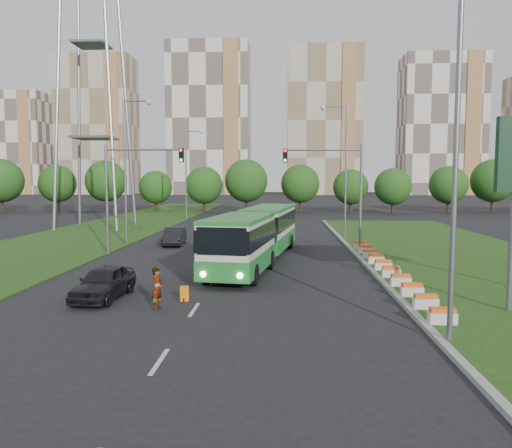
# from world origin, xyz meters

# --- Properties ---
(ground) EXTENTS (360.00, 360.00, 0.00)m
(ground) POSITION_xyz_m (0.00, 0.00, 0.00)
(ground) COLOR black
(ground) RESTS_ON ground
(grass_median) EXTENTS (14.00, 60.00, 0.15)m
(grass_median) POSITION_xyz_m (13.00, 8.00, 0.07)
(grass_median) COLOR #1D3F12
(grass_median) RESTS_ON ground
(median_kerb) EXTENTS (0.30, 60.00, 0.18)m
(median_kerb) POSITION_xyz_m (6.05, 8.00, 0.09)
(median_kerb) COLOR gray
(median_kerb) RESTS_ON ground
(left_verge) EXTENTS (12.00, 110.00, 0.10)m
(left_verge) POSITION_xyz_m (-18.00, 25.00, 0.05)
(left_verge) COLOR #1D3F12
(left_verge) RESTS_ON ground
(lane_markings) EXTENTS (0.20, 100.00, 0.01)m
(lane_markings) POSITION_xyz_m (-3.00, 20.00, 0.00)
(lane_markings) COLOR #B8B7B0
(lane_markings) RESTS_ON ground
(flower_planters) EXTENTS (1.10, 20.30, 0.60)m
(flower_planters) POSITION_xyz_m (6.70, 1.90, 0.45)
(flower_planters) COLOR silver
(flower_planters) RESTS_ON grass_median
(traffic_mast_median) EXTENTS (5.76, 0.32, 8.00)m
(traffic_mast_median) POSITION_xyz_m (4.78, 10.00, 5.35)
(traffic_mast_median) COLOR slate
(traffic_mast_median) RESTS_ON ground
(traffic_mast_left) EXTENTS (5.76, 0.32, 8.00)m
(traffic_mast_left) POSITION_xyz_m (-10.38, 9.00, 5.35)
(traffic_mast_left) COLOR slate
(traffic_mast_left) RESTS_ON ground
(street_lamps) EXTENTS (36.00, 60.00, 12.00)m
(street_lamps) POSITION_xyz_m (-3.00, 10.00, 6.00)
(street_lamps) COLOR slate
(street_lamps) RESTS_ON ground
(transmission_pylon) EXTENTS (12.00, 12.00, 44.00)m
(transmission_pylon) POSITION_xyz_m (-20.00, 28.00, 22.00)
(transmission_pylon) COLOR slate
(transmission_pylon) RESTS_ON ground
(tree_line) EXTENTS (120.00, 8.00, 9.00)m
(tree_line) POSITION_xyz_m (10.00, 55.00, 4.50)
(tree_line) COLOR #194612
(tree_line) RESTS_ON ground
(apartment_tower_west) EXTENTS (26.00, 15.00, 48.00)m
(apartment_tower_west) POSITION_xyz_m (-65.00, 150.00, 24.00)
(apartment_tower_west) COLOR #B9AD95
(apartment_tower_west) RESTS_ON ground
(apartment_tower_cwest) EXTENTS (28.00, 15.00, 52.00)m
(apartment_tower_cwest) POSITION_xyz_m (-25.00, 150.00, 26.00)
(apartment_tower_cwest) COLOR silver
(apartment_tower_cwest) RESTS_ON ground
(apartment_tower_ceast) EXTENTS (25.00, 15.00, 50.00)m
(apartment_tower_ceast) POSITION_xyz_m (15.00, 150.00, 25.00)
(apartment_tower_ceast) COLOR #B9AD95
(apartment_tower_ceast) RESTS_ON ground
(apartment_tower_east) EXTENTS (27.00, 15.00, 47.00)m
(apartment_tower_east) POSITION_xyz_m (55.00, 150.00, 23.50)
(apartment_tower_east) COLOR silver
(apartment_tower_east) RESTS_ON ground
(midrise_west) EXTENTS (22.00, 14.00, 36.00)m
(midrise_west) POSITION_xyz_m (-95.00, 150.00, 18.00)
(midrise_west) COLOR silver
(midrise_west) RESTS_ON ground
(articulated_bus) EXTENTS (2.83, 18.17, 2.99)m
(articulated_bus) POSITION_xyz_m (-1.04, 6.41, 1.83)
(articulated_bus) COLOR beige
(articulated_bus) RESTS_ON ground
(car_left_near) EXTENTS (2.08, 4.59, 1.53)m
(car_left_near) POSITION_xyz_m (-7.52, -4.24, 0.76)
(car_left_near) COLOR black
(car_left_near) RESTS_ON ground
(car_left_far) EXTENTS (1.85, 4.53, 1.46)m
(car_left_far) POSITION_xyz_m (-8.28, 14.39, 0.73)
(car_left_far) COLOR black
(car_left_far) RESTS_ON ground
(pedestrian) EXTENTS (0.62, 0.76, 1.79)m
(pedestrian) POSITION_xyz_m (-4.58, -5.96, 0.90)
(pedestrian) COLOR gray
(pedestrian) RESTS_ON ground
(shopping_trolley) EXTENTS (0.39, 0.41, 0.66)m
(shopping_trolley) POSITION_xyz_m (-3.71, -4.47, 0.33)
(shopping_trolley) COLOR orange
(shopping_trolley) RESTS_ON ground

